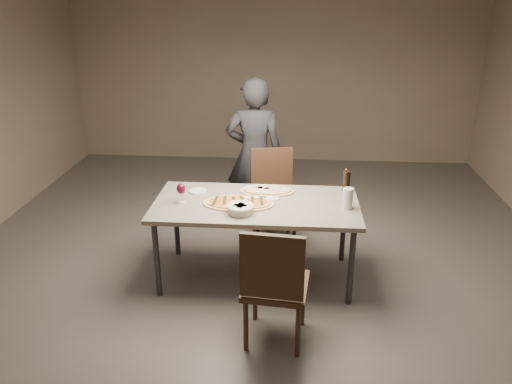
# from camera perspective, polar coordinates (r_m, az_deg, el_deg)

# --- Properties ---
(room) EXTENTS (7.00, 7.00, 7.00)m
(room) POSITION_cam_1_polar(r_m,az_deg,el_deg) (4.17, 0.00, 7.02)
(room) COLOR #58524C
(room) RESTS_ON ground
(dining_table) EXTENTS (1.80, 0.90, 0.75)m
(dining_table) POSITION_cam_1_polar(r_m,az_deg,el_deg) (4.40, 0.00, -1.89)
(dining_table) COLOR gray
(dining_table) RESTS_ON ground
(zucchini_pizza) EXTENTS (0.63, 0.35, 0.05)m
(zucchini_pizza) POSITION_cam_1_polar(r_m,az_deg,el_deg) (4.34, -1.99, -1.22)
(zucchini_pizza) COLOR tan
(zucchini_pizza) RESTS_ON dining_table
(ham_pizza) EXTENTS (0.50, 0.28, 0.04)m
(ham_pizza) POSITION_cam_1_polar(r_m,az_deg,el_deg) (4.60, 1.25, 0.19)
(ham_pizza) COLOR tan
(ham_pizza) RESTS_ON dining_table
(bread_basket) EXTENTS (0.23, 0.23, 0.08)m
(bread_basket) POSITION_cam_1_polar(r_m,az_deg,el_deg) (4.15, -1.81, -1.85)
(bread_basket) COLOR beige
(bread_basket) RESTS_ON dining_table
(oil_dish) EXTENTS (0.12, 0.12, 0.01)m
(oil_dish) POSITION_cam_1_polar(r_m,az_deg,el_deg) (4.45, 1.89, -0.73)
(oil_dish) COLOR white
(oil_dish) RESTS_ON dining_table
(pepper_mill_left) EXTENTS (0.05, 0.05, 0.19)m
(pepper_mill_left) POSITION_cam_1_polar(r_m,az_deg,el_deg) (4.72, 10.46, 1.30)
(pepper_mill_left) COLOR black
(pepper_mill_left) RESTS_ON dining_table
(pepper_mill_right) EXTENTS (0.06, 0.06, 0.22)m
(pepper_mill_right) POSITION_cam_1_polar(r_m,az_deg,el_deg) (4.66, 10.21, 1.29)
(pepper_mill_right) COLOR black
(pepper_mill_right) RESTS_ON dining_table
(carafe) EXTENTS (0.09, 0.09, 0.18)m
(carafe) POSITION_cam_1_polar(r_m,az_deg,el_deg) (4.30, 10.42, -0.74)
(carafe) COLOR silver
(carafe) RESTS_ON dining_table
(wine_glass) EXTENTS (0.08, 0.08, 0.18)m
(wine_glass) POSITION_cam_1_polar(r_m,az_deg,el_deg) (4.39, -8.56, 0.30)
(wine_glass) COLOR silver
(wine_glass) RESTS_ON dining_table
(side_plate) EXTENTS (0.16, 0.16, 0.01)m
(side_plate) POSITION_cam_1_polar(r_m,az_deg,el_deg) (4.65, -6.65, 0.11)
(side_plate) COLOR white
(side_plate) RESTS_ON dining_table
(chair_near) EXTENTS (0.51, 0.51, 0.98)m
(chair_near) POSITION_cam_1_polar(r_m,az_deg,el_deg) (3.62, 2.10, -10.18)
(chair_near) COLOR #3D2619
(chair_near) RESTS_ON ground
(chair_far) EXTENTS (0.53, 0.53, 0.97)m
(chair_far) POSITION_cam_1_polar(r_m,az_deg,el_deg) (5.20, 1.94, 0.18)
(chair_far) COLOR #3D2619
(chair_far) RESTS_ON ground
(diner) EXTENTS (0.62, 0.42, 1.68)m
(diner) POSITION_cam_1_polar(r_m,az_deg,el_deg) (5.36, -0.19, 4.23)
(diner) COLOR black
(diner) RESTS_ON ground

